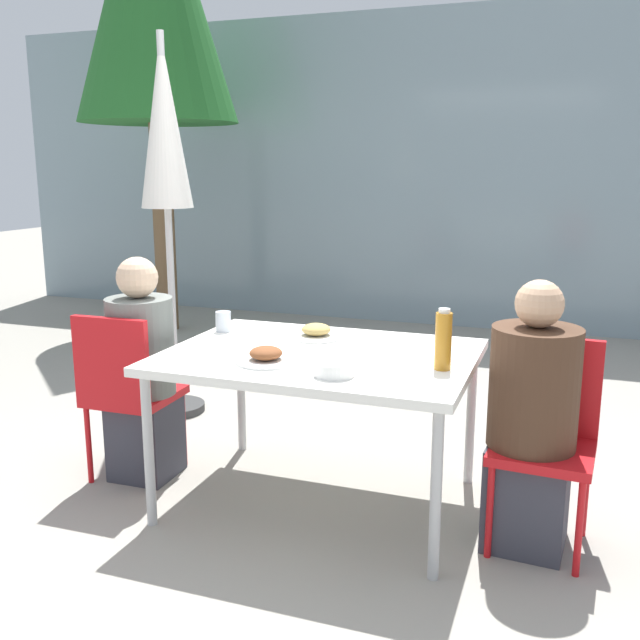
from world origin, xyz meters
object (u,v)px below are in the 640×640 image
(salad_bowl, at_px, (334,369))
(closed_umbrella, at_px, (165,144))
(chair_right, at_px, (546,426))
(person_right, at_px, (531,426))
(drinking_cup, at_px, (223,321))
(person_left, at_px, (143,375))
(bottle, at_px, (443,340))
(chair_left, at_px, (125,385))

(salad_bowl, bearing_deg, closed_umbrella, 140.89)
(chair_right, xyz_separation_m, person_right, (-0.06, -0.08, 0.02))
(person_right, height_order, closed_umbrella, closed_umbrella)
(closed_umbrella, bearing_deg, drinking_cup, -43.09)
(person_left, distance_m, salad_bowl, 1.18)
(bottle, xyz_separation_m, drinking_cup, (-1.17, 0.31, -0.07))
(drinking_cup, bearing_deg, chair_left, -139.49)
(drinking_cup, relative_size, salad_bowl, 0.63)
(chair_right, xyz_separation_m, closed_umbrella, (-2.30, 0.87, 1.18))
(person_left, relative_size, bottle, 4.38)
(chair_right, relative_size, drinking_cup, 8.38)
(person_right, distance_m, salad_bowl, 0.84)
(chair_left, relative_size, bottle, 3.34)
(person_left, bearing_deg, drinking_cup, 35.26)
(person_left, bearing_deg, bottle, -3.62)
(bottle, bearing_deg, chair_left, -179.51)
(chair_right, relative_size, person_right, 0.77)
(person_right, bearing_deg, chair_left, 4.99)
(person_left, distance_m, bottle, 1.54)
(chair_left, relative_size, closed_umbrella, 0.37)
(chair_left, distance_m, bottle, 1.60)
(chair_left, bearing_deg, bottle, -0.55)
(salad_bowl, bearing_deg, bottle, 31.26)
(chair_left, relative_size, person_left, 0.76)
(chair_left, bearing_deg, person_right, -0.08)
(person_left, distance_m, closed_umbrella, 1.51)
(bottle, bearing_deg, salad_bowl, -148.74)
(person_right, xyz_separation_m, salad_bowl, (-0.76, -0.26, 0.24))
(chair_left, relative_size, chair_right, 1.00)
(chair_left, height_order, salad_bowl, chair_left)
(person_left, xyz_separation_m, salad_bowl, (1.11, -0.31, 0.23))
(closed_umbrella, bearing_deg, chair_right, -20.78)
(closed_umbrella, xyz_separation_m, drinking_cup, (0.70, -0.66, -0.90))
(bottle, distance_m, drinking_cup, 1.22)
(closed_umbrella, bearing_deg, person_right, -22.93)
(drinking_cup, bearing_deg, chair_right, -7.71)
(person_right, bearing_deg, chair_right, -121.90)
(chair_right, bearing_deg, person_left, 4.85)
(person_left, height_order, closed_umbrella, closed_umbrella)
(chair_right, relative_size, salad_bowl, 5.26)
(closed_umbrella, relative_size, drinking_cup, 22.67)
(chair_left, xyz_separation_m, person_left, (0.05, 0.08, 0.03))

